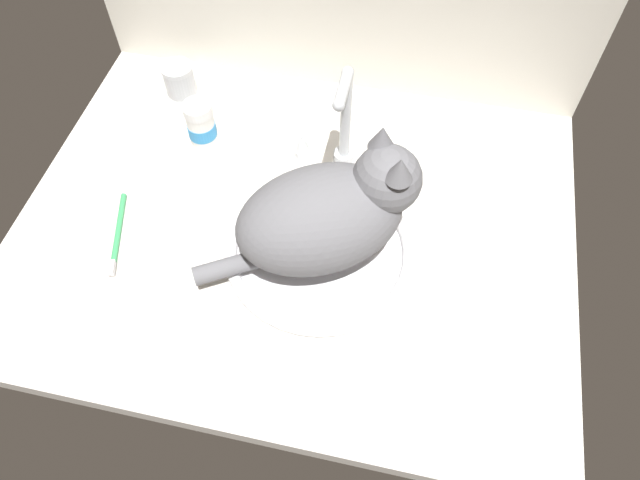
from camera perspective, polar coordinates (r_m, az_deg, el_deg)
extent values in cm
cube|color=silver|center=(108.38, -2.46, 1.14)|extent=(100.30, 77.51, 3.00)
cube|color=silver|center=(125.94, 1.83, 19.68)|extent=(100.30, 2.40, 31.37)
torus|color=white|center=(102.56, 0.00, -0.92)|extent=(33.31, 33.31, 2.16)
cylinder|color=white|center=(103.21, 0.00, -1.16)|extent=(30.07, 30.07, 0.60)
cylinder|color=silver|center=(115.63, 2.31, 8.03)|extent=(4.00, 4.00, 2.60)
cylinder|color=silver|center=(107.78, 2.51, 11.96)|extent=(2.00, 2.00, 19.35)
sphere|color=silver|center=(101.33, 2.72, 15.91)|extent=(2.20, 2.20, 2.20)
cylinder|color=silver|center=(98.36, 2.28, 14.48)|extent=(2.00, 7.91, 2.00)
sphere|color=silver|center=(95.46, 1.82, 12.95)|extent=(2.10, 2.10, 2.10)
cylinder|color=silver|center=(117.13, -1.68, 8.50)|extent=(3.20, 3.20, 1.60)
cone|color=silver|center=(114.93, -1.72, 9.52)|extent=(2.88, 2.88, 4.46)
cylinder|color=silver|center=(115.45, 6.33, 7.19)|extent=(3.20, 3.20, 1.60)
cone|color=silver|center=(113.21, 6.48, 8.20)|extent=(2.88, 2.88, 4.46)
ellipsoid|color=slate|center=(95.12, 0.00, 2.08)|extent=(33.67, 30.60, 15.97)
sphere|color=slate|center=(93.65, 6.52, 5.88)|extent=(11.29, 11.29, 11.29)
cone|color=slate|center=(91.19, 6.05, 9.89)|extent=(4.29, 4.29, 4.23)
cone|color=slate|center=(87.14, 7.76, 6.83)|extent=(4.29, 4.29, 4.23)
ellipsoid|color=silver|center=(95.92, 8.79, 6.05)|extent=(5.36, 5.81, 3.61)
ellipsoid|color=silver|center=(98.12, 5.42, 3.31)|extent=(12.07, 12.91, 8.78)
cylinder|color=slate|center=(98.66, -8.75, -2.57)|extent=(12.06, 9.05, 3.20)
cylinder|color=white|center=(120.25, -11.43, 10.71)|extent=(5.46, 5.46, 7.26)
cylinder|color=#338CD1|center=(120.65, -11.38, 10.52)|extent=(5.63, 5.63, 2.90)
cylinder|color=white|center=(117.08, -11.81, 12.31)|extent=(5.74, 5.74, 2.03)
cylinder|color=#B2B5BA|center=(132.26, -13.45, 14.75)|extent=(6.48, 6.48, 5.81)
cylinder|color=silver|center=(130.13, -13.75, 15.87)|extent=(6.61, 6.61, 1.00)
cylinder|color=#3FB266|center=(111.98, -18.95, 1.14)|extent=(5.15, 14.84, 1.00)
cube|color=white|center=(106.69, -19.60, -2.55)|extent=(1.87, 2.83, 1.20)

